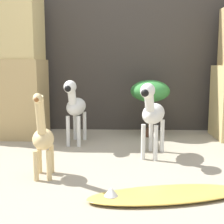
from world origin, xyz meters
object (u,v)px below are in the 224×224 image
(potted_palm_front, at_px, (150,93))
(surfboard, at_px, (165,194))
(zebra_left, at_px, (75,105))
(giraffe_figurine, at_px, (43,138))
(zebra_right, at_px, (152,112))

(potted_palm_front, relative_size, surfboard, 0.62)
(zebra_left, xyz_separation_m, giraffe_figurine, (-0.08, -0.94, -0.10))
(zebra_right, relative_size, giraffe_figurine, 1.06)
(potted_palm_front, distance_m, surfboard, 1.69)
(zebra_left, relative_size, surfboard, 0.65)
(potted_palm_front, bearing_deg, zebra_left, -152.92)
(zebra_left, bearing_deg, zebra_right, -30.16)
(zebra_right, height_order, surfboard, zebra_right)
(zebra_left, height_order, giraffe_figurine, zebra_left)
(zebra_right, xyz_separation_m, zebra_left, (-0.71, 0.42, 0.00))
(zebra_right, height_order, zebra_left, same)
(zebra_right, xyz_separation_m, potted_palm_front, (0.05, 0.80, 0.09))
(giraffe_figurine, relative_size, potted_palm_front, 0.98)
(giraffe_figurine, xyz_separation_m, potted_palm_front, (0.84, 1.33, 0.19))
(zebra_left, height_order, surfboard, zebra_left)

